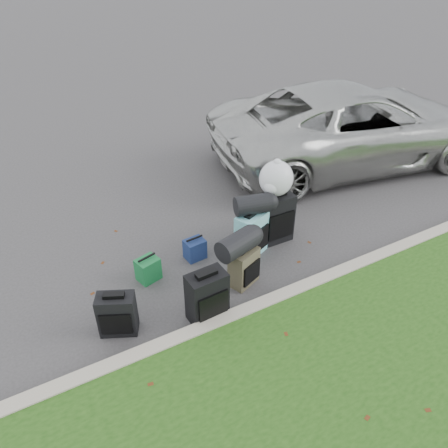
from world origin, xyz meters
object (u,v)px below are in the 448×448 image
suitcase_small_black (117,314)px  suitcase_large_black_right (275,218)px  tote_navy (195,249)px  suitcase_olive (244,267)px  suitcase_large_black_left (207,297)px  tote_green (148,269)px  suitcase_teal (251,234)px  suv (353,124)px

suitcase_small_black → suitcase_large_black_right: (2.63, 0.64, 0.11)m
suitcase_large_black_right → tote_navy: 1.28m
suitcase_olive → suitcase_large_black_left: bearing=-176.5°
suitcase_large_black_left → suitcase_large_black_right: bearing=27.6°
suitcase_olive → tote_green: (-1.08, 0.68, -0.10)m
suitcase_teal → suv: bearing=4.2°
tote_green → tote_navy: bearing=-6.6°
suv → suitcase_large_black_left: 5.14m
suitcase_teal → tote_green: 1.53m
tote_green → suitcase_large_black_right: bearing=-16.9°
suitcase_large_black_right → tote_navy: (-1.25, 0.17, -0.23)m
suitcase_small_black → suitcase_large_black_left: (1.01, -0.31, 0.07)m
suitcase_teal → tote_green: bearing=151.2°
suitcase_large_black_right → tote_navy: suitcase_large_black_right is taller
suitcase_large_black_left → suitcase_olive: 0.78m
suitcase_olive → tote_navy: suitcase_olive is taller
suitcase_small_black → suitcase_large_black_right: bearing=39.3°
suv → tote_green: size_ratio=16.92×
suv → tote_navy: (-4.10, -1.37, -0.62)m
suitcase_teal → suitcase_large_black_right: suitcase_large_black_right is taller
tote_green → tote_navy: size_ratio=1.09×
suitcase_olive → tote_navy: (-0.33, 0.79, -0.12)m
suitcase_large_black_left → tote_navy: bearing=68.9°
suv → suitcase_teal: bearing=126.5°
suitcase_large_black_right → tote_green: suitcase_large_black_right is taller
suitcase_small_black → suitcase_large_black_left: 1.05m
suv → suitcase_olive: 4.38m
suv → suitcase_small_black: size_ratio=10.24×
suv → suitcase_large_black_left: size_ratio=8.25×
tote_green → suitcase_large_black_left: bearing=-84.7°
suv → tote_navy: size_ratio=18.38×
suitcase_small_black → suitcase_olive: suitcase_small_black is taller
suv → suitcase_teal: size_ratio=8.32×
suitcase_large_black_left → suitcase_olive: size_ratio=1.25×
suitcase_small_black → suitcase_olive: bearing=26.3°
suitcase_large_black_left → suitcase_large_black_right: size_ratio=0.88×
suitcase_small_black → tote_green: bearing=73.7°
suv → suitcase_large_black_right: suv is taller
suitcase_small_black → tote_navy: 1.61m
suitcase_small_black → suitcase_large_black_right: 2.71m
suitcase_teal → suitcase_large_black_right: (0.49, 0.12, 0.05)m
suitcase_small_black → suitcase_large_black_left: suitcase_large_black_left is taller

